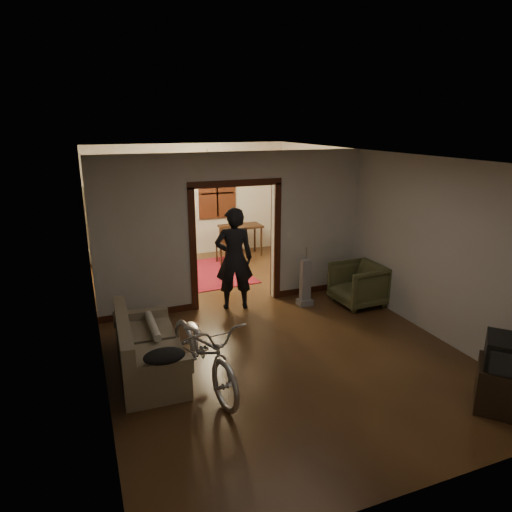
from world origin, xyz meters
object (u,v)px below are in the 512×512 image
bicycle (204,350)px  locker (133,224)px  armchair (358,284)px  sofa (149,344)px  desk (241,241)px  person (234,259)px

bicycle → locker: (-0.15, 5.73, 0.47)m
armchair → sofa: bearing=-77.9°
sofa → desk: size_ratio=1.70×
person → locker: locker is taller
sofa → bicycle: size_ratio=0.93×
person → desk: bearing=-99.0°
bicycle → person: 2.63m
bicycle → desk: size_ratio=1.83×
sofa → person: (1.79, 1.70, 0.53)m
locker → sofa: bearing=-79.9°
sofa → bicycle: (0.60, -0.60, 0.09)m
sofa → bicycle: bearing=-43.3°
desk → locker: bearing=159.1°
armchair → locker: locker is taller
armchair → locker: (-3.54, 4.13, 0.58)m
armchair → person: (-2.19, 0.70, 0.54)m
bicycle → armchair: 3.75m
sofa → armchair: sofa is taller
person → desk: 3.45m
sofa → locker: 5.18m
person → locker: bearing=-56.1°
sofa → locker: size_ratio=0.91×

